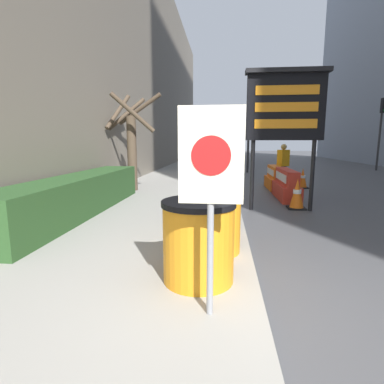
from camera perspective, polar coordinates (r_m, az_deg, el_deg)
name	(u,v)px	position (r m, az deg, el deg)	size (l,w,h in m)	color
ground_plane	(264,316)	(3.26, 13.53, -21.94)	(120.00, 120.00, 0.00)	#474749
sidewalk_left	(62,299)	(3.60, -23.56, -18.12)	(4.17, 56.00, 0.13)	gray
building_left_facade	(126,34)	(13.85, -12.39, 27.38)	(0.40, 50.40, 12.00)	gray
hedge_strip	(79,195)	(7.02, -20.81, -0.52)	(0.90, 5.54, 0.84)	#284C23
bare_tree	(131,138)	(10.08, -11.56, 9.96)	(1.91, 2.03, 3.21)	#4C3D2D
barrel_drum_foreground	(198,241)	(3.40, 1.24, -9.30)	(0.83, 0.83, 0.92)	orange
barrel_drum_middle	(213,220)	(4.31, 3.94, -5.28)	(0.83, 0.83, 0.92)	orange
barrel_drum_back	(208,206)	(5.24, 3.09, -2.61)	(0.83, 0.83, 0.92)	orange
warning_sign	(211,174)	(2.54, 3.62, 3.41)	(0.55, 0.08, 1.85)	gray
message_board	(285,108)	(7.70, 17.35, 15.06)	(1.93, 0.36, 3.36)	black
jersey_barrier_red_striped	(286,186)	(9.46, 17.50, 1.14)	(0.54, 1.93, 0.89)	red
jersey_barrier_orange_near	(275,179)	(11.40, 15.51, 2.45)	(0.55, 1.70, 0.83)	orange
traffic_cone_near	(303,178)	(11.87, 20.32, 2.45)	(0.41, 0.41, 0.74)	black
traffic_cone_mid	(297,194)	(8.07, 19.39, -0.36)	(0.44, 0.44, 0.78)	black
traffic_light_near_curb	(249,113)	(17.23, 10.86, 14.62)	(0.28, 0.44, 4.58)	#2D2D30
traffic_light_far_side	(382,119)	(21.31, 32.48, 11.69)	(0.28, 0.45, 4.23)	#2D2D30
pedestrian_worker	(283,162)	(12.02, 16.97, 5.57)	(0.49, 0.46, 1.62)	#23283D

